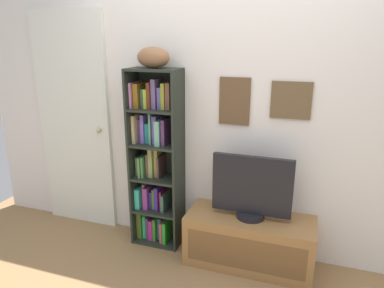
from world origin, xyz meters
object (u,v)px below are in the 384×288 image
bookshelf (155,161)px  door (75,123)px  television (252,189)px  football (153,57)px  tv_stand (249,241)px

bookshelf → door: (-0.86, 0.08, 0.26)m
door → television: bearing=-6.0°
football → television: size_ratio=0.46×
bookshelf → football: (0.03, -0.03, 0.88)m
bookshelf → tv_stand: 1.03m
bookshelf → football: football is taller
football → door: size_ratio=0.14×
football → tv_stand: (0.84, -0.08, -1.43)m
tv_stand → door: 1.92m
television → door: 1.77m
bookshelf → tv_stand: bookshelf is taller
bookshelf → football: 0.88m
tv_stand → door: size_ratio=0.50×
door → football: bearing=-6.8°
television → door: bearing=174.0°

